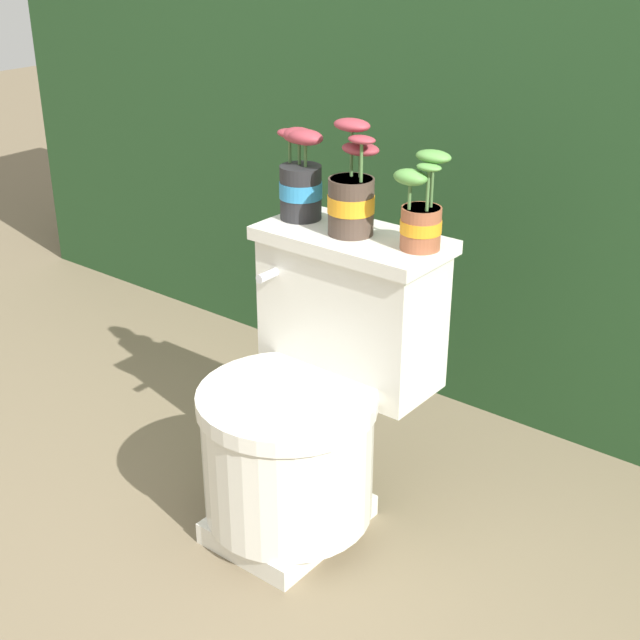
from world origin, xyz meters
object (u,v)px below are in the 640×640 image
at_px(potted_plant_middle, 421,213).
at_px(potted_plant_left, 301,179).
at_px(toilet, 311,402).
at_px(potted_plant_midleft, 352,194).

bearing_deg(potted_plant_middle, potted_plant_left, 179.51).
bearing_deg(toilet, potted_plant_left, 134.64).
height_order(potted_plant_midleft, potted_plant_middle, potted_plant_midleft).
relative_size(potted_plant_midleft, potted_plant_middle, 1.19).
bearing_deg(potted_plant_left, potted_plant_middle, -0.49).
bearing_deg(potted_plant_middle, toilet, -137.03).
xyz_separation_m(potted_plant_left, potted_plant_midleft, (0.15, -0.01, -0.00)).
height_order(toilet, potted_plant_middle, potted_plant_middle).
relative_size(potted_plant_left, potted_plant_midleft, 0.83).
relative_size(toilet, potted_plant_midleft, 2.65).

